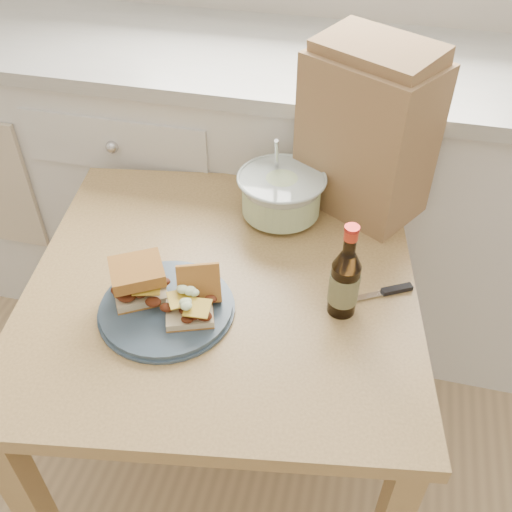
% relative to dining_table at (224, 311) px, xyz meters
% --- Properties ---
extents(cabinet_run, '(2.50, 0.64, 0.94)m').
position_rel_dining_table_xyz_m(cabinet_run, '(0.07, 0.71, -0.13)').
color(cabinet_run, white).
rests_on(cabinet_run, ground).
extents(dining_table, '(0.97, 0.97, 0.70)m').
position_rel_dining_table_xyz_m(dining_table, '(0.00, 0.00, 0.00)').
color(dining_table, tan).
rests_on(dining_table, ground).
extents(plate, '(0.27, 0.27, 0.02)m').
position_rel_dining_table_xyz_m(plate, '(-0.08, -0.12, 0.11)').
color(plate, '#3B4D5F').
rests_on(plate, dining_table).
extents(sandwich_left, '(0.14, 0.14, 0.08)m').
position_rel_dining_table_xyz_m(sandwich_left, '(-0.15, -0.10, 0.16)').
color(sandwich_left, '#CBBE8F').
rests_on(sandwich_left, plate).
extents(sandwich_right, '(0.12, 0.16, 0.08)m').
position_rel_dining_table_xyz_m(sandwich_right, '(-0.03, -0.12, 0.15)').
color(sandwich_right, '#CBBE8F').
rests_on(sandwich_right, plate).
extents(coleslaw_bowl, '(0.22, 0.22, 0.22)m').
position_rel_dining_table_xyz_m(coleslaw_bowl, '(0.08, 0.26, 0.16)').
color(coleslaw_bowl, silver).
rests_on(coleslaw_bowl, dining_table).
extents(beer_bottle, '(0.06, 0.06, 0.22)m').
position_rel_dining_table_xyz_m(beer_bottle, '(0.27, -0.03, 0.19)').
color(beer_bottle, black).
rests_on(beer_bottle, dining_table).
extents(knife, '(0.16, 0.10, 0.01)m').
position_rel_dining_table_xyz_m(knife, '(0.36, 0.04, 0.11)').
color(knife, silver).
rests_on(knife, dining_table).
extents(paper_bag, '(0.35, 0.31, 0.38)m').
position_rel_dining_table_xyz_m(paper_bag, '(0.26, 0.36, 0.29)').
color(paper_bag, '#977949').
rests_on(paper_bag, dining_table).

